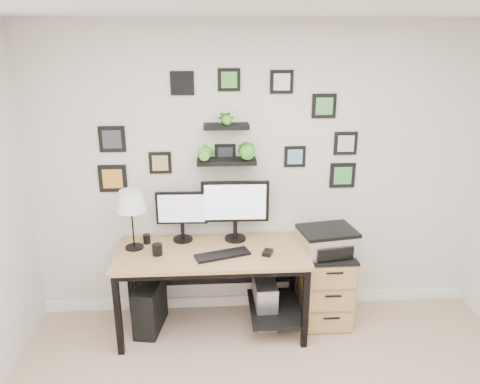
{
  "coord_description": "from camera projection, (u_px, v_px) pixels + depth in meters",
  "views": [
    {
      "loc": [
        -0.43,
        -1.91,
        2.48
      ],
      "look_at": [
        -0.19,
        1.83,
        1.2
      ],
      "focal_mm": 35.0,
      "sensor_mm": 36.0,
      "label": 1
    }
  ],
  "objects": [
    {
      "name": "room",
      "position": [
        259.0,
        300.0,
        4.49
      ],
      "size": [
        4.0,
        4.0,
        4.0
      ],
      "color": "tan",
      "rests_on": "ground"
    },
    {
      "name": "desk",
      "position": [
        216.0,
        262.0,
        3.98
      ],
      "size": [
        1.6,
        0.7,
        0.75
      ],
      "color": "tan",
      "rests_on": "ground"
    },
    {
      "name": "monitor_left",
      "position": [
        182.0,
        213.0,
        4.02
      ],
      "size": [
        0.44,
        0.18,
        0.45
      ],
      "color": "black",
      "rests_on": "desk"
    },
    {
      "name": "monitor_right",
      "position": [
        235.0,
        206.0,
        4.02
      ],
      "size": [
        0.58,
        0.19,
        0.54
      ],
      "color": "black",
      "rests_on": "desk"
    },
    {
      "name": "keyboard",
      "position": [
        222.0,
        255.0,
        3.82
      ],
      "size": [
        0.47,
        0.28,
        0.02
      ],
      "primitive_type": "cube",
      "rotation": [
        0.0,
        0.0,
        0.32
      ],
      "color": "black",
      "rests_on": "desk"
    },
    {
      "name": "mouse",
      "position": [
        268.0,
        252.0,
        3.84
      ],
      "size": [
        0.11,
        0.13,
        0.03
      ],
      "primitive_type": "cube",
      "rotation": [
        0.0,
        0.0,
        -0.38
      ],
      "color": "black",
      "rests_on": "desk"
    },
    {
      "name": "table_lamp",
      "position": [
        131.0,
        202.0,
        3.83
      ],
      "size": [
        0.25,
        0.25,
        0.51
      ],
      "color": "black",
      "rests_on": "desk"
    },
    {
      "name": "mug",
      "position": [
        157.0,
        250.0,
        3.83
      ],
      "size": [
        0.08,
        0.08,
        0.09
      ],
      "primitive_type": "cylinder",
      "color": "black",
      "rests_on": "desk"
    },
    {
      "name": "pen_cup",
      "position": [
        147.0,
        239.0,
        4.04
      ],
      "size": [
        0.06,
        0.06,
        0.08
      ],
      "primitive_type": "cylinder",
      "color": "black",
      "rests_on": "desk"
    },
    {
      "name": "pc_tower_black",
      "position": [
        150.0,
        306.0,
        4.08
      ],
      "size": [
        0.26,
        0.46,
        0.44
      ],
      "primitive_type": "cube",
      "rotation": [
        0.0,
        0.0,
        -0.17
      ],
      "color": "black",
      "rests_on": "ground"
    },
    {
      "name": "pc_tower_grey",
      "position": [
        265.0,
        300.0,
        4.19
      ],
      "size": [
        0.19,
        0.42,
        0.42
      ],
      "color": "gray",
      "rests_on": "ground"
    },
    {
      "name": "file_cabinet",
      "position": [
        325.0,
        285.0,
        4.19
      ],
      "size": [
        0.43,
        0.53,
        0.67
      ],
      "color": "tan",
      "rests_on": "ground"
    },
    {
      "name": "printer",
      "position": [
        327.0,
        241.0,
        4.04
      ],
      "size": [
        0.52,
        0.44,
        0.21
      ],
      "color": "silver",
      "rests_on": "file_cabinet"
    },
    {
      "name": "wall_decor",
      "position": [
        230.0,
        139.0,
        3.91
      ],
      "size": [
        2.24,
        0.18,
        1.04
      ],
      "color": "black",
      "rests_on": "ground"
    }
  ]
}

